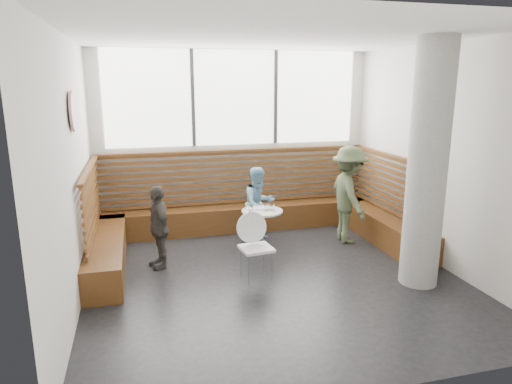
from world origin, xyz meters
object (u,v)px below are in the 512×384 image
object	(u,v)px
concrete_column	(427,166)
cafe_chair	(255,241)
child_left	(158,227)
adult_man	(349,195)
child_back	(259,204)
cafe_table	(262,222)

from	to	relation	value
concrete_column	cafe_chair	world-z (taller)	concrete_column
child_left	adult_man	bearing A→B (deg)	81.66
concrete_column	child_left	distance (m)	3.78
concrete_column	cafe_chair	size ratio (longest dim) A/B	3.52
concrete_column	child_left	world-z (taller)	concrete_column
adult_man	child_left	bearing A→B (deg)	99.36
concrete_column	child_left	size ratio (longest dim) A/B	2.63
concrete_column	child_back	distance (m)	2.93
child_left	child_back	bearing A→B (deg)	100.40
adult_man	child_left	distance (m)	3.17
adult_man	child_left	size ratio (longest dim) A/B	1.35
child_back	child_left	xyz separation A→B (m)	(-1.71, -0.77, -0.03)
cafe_table	child_left	size ratio (longest dim) A/B	0.55
cafe_table	adult_man	xyz separation A→B (m)	(1.52, 0.06, 0.34)
child_left	cafe_table	bearing A→B (deg)	84.80
adult_man	child_back	bearing A→B (deg)	75.76
adult_man	child_back	size ratio (longest dim) A/B	1.29
cafe_table	child_back	xyz separation A→B (m)	(0.08, 0.52, 0.15)
cafe_chair	adult_man	bearing A→B (deg)	21.83
cafe_table	cafe_chair	xyz separation A→B (m)	(-0.37, -0.98, 0.05)
adult_man	cafe_chair	bearing A→B (deg)	122.49
cafe_table	adult_man	distance (m)	1.56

